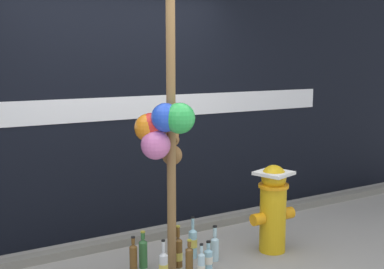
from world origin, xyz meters
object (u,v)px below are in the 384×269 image
object	(u,v)px
bottle_2	(178,252)
bottle_5	(133,257)
memorial_post	(164,109)
bottle_8	(163,265)
bottle_6	(143,252)
bottle_4	(201,265)
bottle_7	(208,259)
bottle_1	(189,261)
fire_hydrant	(273,207)
bottle_0	(193,242)
bottle_3	(215,247)

from	to	relation	value
bottle_2	bottle_5	distance (m)	0.40
memorial_post	bottle_8	size ratio (longest dim) A/B	7.86
memorial_post	bottle_6	distance (m)	1.29
bottle_4	bottle_7	bearing A→B (deg)	33.10
bottle_8	bottle_1	bearing A→B (deg)	-14.08
fire_hydrant	bottle_0	bearing A→B (deg)	161.16
memorial_post	bottle_1	xyz separation A→B (m)	(0.13, -0.18, -1.27)
memorial_post	bottle_4	size ratio (longest dim) A/B	9.06
bottle_3	bottle_7	xyz separation A→B (m)	(-0.18, -0.18, -0.02)
bottle_0	bottle_2	size ratio (longest dim) A/B	1.03
bottle_1	bottle_6	bearing A→B (deg)	123.56
bottle_0	bottle_7	world-z (taller)	bottle_0
bottle_3	bottle_6	xyz separation A→B (m)	(-0.62, 0.20, 0.01)
bottle_2	bottle_8	bearing A→B (deg)	-143.77
bottle_2	bottle_3	size ratio (longest dim) A/B	1.15
bottle_2	bottle_6	bearing A→B (deg)	151.36
bottle_8	memorial_post	bearing A→B (deg)	55.61
fire_hydrant	memorial_post	bearing A→B (deg)	175.42
memorial_post	bottle_6	xyz separation A→B (m)	(-0.12, 0.20, -1.27)
memorial_post	bottle_3	bearing A→B (deg)	0.12
fire_hydrant	bottle_5	distance (m)	1.39
bottle_3	bottle_8	world-z (taller)	bottle_8
bottle_4	bottle_5	distance (m)	0.59
bottle_2	bottle_3	world-z (taller)	bottle_2
bottle_3	bottle_7	world-z (taller)	bottle_3
bottle_2	bottle_8	world-z (taller)	bottle_2
bottle_1	bottle_3	world-z (taller)	same
memorial_post	bottle_6	bearing A→B (deg)	120.18
bottle_3	bottle_7	distance (m)	0.25
memorial_post	bottle_7	bearing A→B (deg)	-28.39
bottle_1	bottle_7	world-z (taller)	bottle_1
bottle_1	bottle_2	distance (m)	0.23
bottle_1	bottle_6	size ratio (longest dim) A/B	0.99
bottle_2	bottle_7	bearing A→B (deg)	-53.11
bottle_3	bottle_5	size ratio (longest dim) A/B	1.02
bottle_0	bottle_1	world-z (taller)	bottle_0
bottle_3	bottle_4	size ratio (longest dim) A/B	1.08
fire_hydrant	bottle_8	size ratio (longest dim) A/B	2.40
bottle_5	bottle_8	world-z (taller)	bottle_8
bottle_0	bottle_3	xyz separation A→B (m)	(0.14, -0.16, -0.02)
fire_hydrant	bottle_8	world-z (taller)	fire_hydrant
bottle_7	bottle_8	bearing A→B (deg)	172.56
bottle_4	bottle_1	bearing A→B (deg)	131.71
bottle_0	bottle_8	world-z (taller)	bottle_0
fire_hydrant	bottle_0	distance (m)	0.82
bottle_2	bottle_8	xyz separation A→B (m)	(-0.24, -0.17, -0.01)
fire_hydrant	bottle_5	size ratio (longest dim) A/B	2.61
bottle_0	bottle_8	size ratio (longest dim) A/B	1.12
bottle_3	bottle_7	size ratio (longest dim) A/B	1.18
fire_hydrant	bottle_0	world-z (taller)	fire_hydrant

